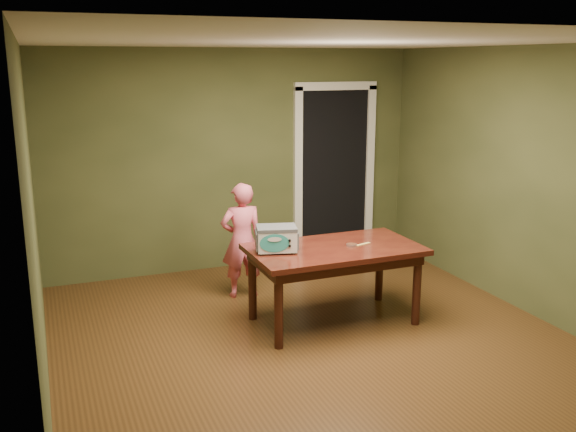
# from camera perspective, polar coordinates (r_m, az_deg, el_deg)

# --- Properties ---
(floor) EXTENTS (5.00, 5.00, 0.00)m
(floor) POSITION_cam_1_polar(r_m,az_deg,el_deg) (5.78, 2.92, -11.48)
(floor) COLOR #513217
(floor) RESTS_ON ground
(room_shell) EXTENTS (4.52, 5.02, 2.61)m
(room_shell) POSITION_cam_1_polar(r_m,az_deg,el_deg) (5.28, 3.15, 5.53)
(room_shell) COLOR #50542C
(room_shell) RESTS_ON ground
(doorway) EXTENTS (1.10, 0.66, 2.25)m
(doorway) POSITION_cam_1_polar(r_m,az_deg,el_deg) (8.42, 3.23, 4.08)
(doorway) COLOR black
(doorway) RESTS_ON ground
(dining_table) EXTENTS (1.61, 0.91, 0.75)m
(dining_table) POSITION_cam_1_polar(r_m,az_deg,el_deg) (6.07, 4.14, -3.66)
(dining_table) COLOR #35100C
(dining_table) RESTS_ON floor
(toy_oven) EXTENTS (0.43, 0.34, 0.24)m
(toy_oven) POSITION_cam_1_polar(r_m,az_deg,el_deg) (5.85, -1.03, -1.96)
(toy_oven) COLOR #4C4F54
(toy_oven) RESTS_ON dining_table
(baking_pan) EXTENTS (0.10, 0.10, 0.02)m
(baking_pan) POSITION_cam_1_polar(r_m,az_deg,el_deg) (6.07, 5.68, -2.57)
(baking_pan) COLOR silver
(baking_pan) RESTS_ON dining_table
(spatula) EXTENTS (0.18, 0.07, 0.01)m
(spatula) POSITION_cam_1_polar(r_m,az_deg,el_deg) (6.13, 6.65, -2.51)
(spatula) COLOR #E6C864
(spatula) RESTS_ON dining_table
(child) EXTENTS (0.47, 0.33, 1.23)m
(child) POSITION_cam_1_polar(r_m,az_deg,el_deg) (6.75, -4.12, -2.17)
(child) COLOR #EF627A
(child) RESTS_ON floor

